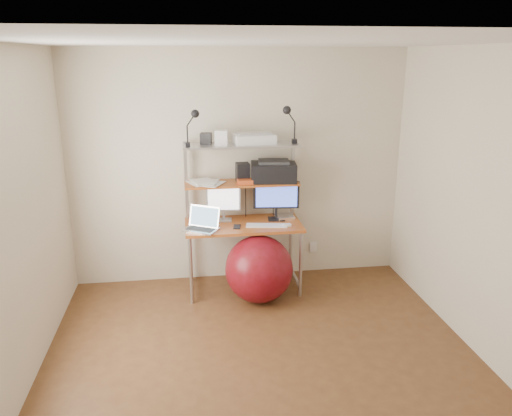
{
  "coord_description": "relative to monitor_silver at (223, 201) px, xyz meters",
  "views": [
    {
      "loc": [
        -0.56,
        -3.44,
        2.41
      ],
      "look_at": [
        0.09,
        1.15,
        0.99
      ],
      "focal_mm": 35.0,
      "sensor_mm": 36.0,
      "label": 1
    }
  ],
  "objects": [
    {
      "name": "room",
      "position": [
        0.19,
        -1.58,
        0.3
      ],
      "size": [
        3.6,
        3.6,
        3.6
      ],
      "color": "brown",
      "rests_on": "ground"
    },
    {
      "name": "computer_desk",
      "position": [
        0.19,
        -0.07,
        0.0
      ],
      "size": [
        1.2,
        0.6,
        1.57
      ],
      "color": "#BD5C24",
      "rests_on": "ground"
    },
    {
      "name": "wall_outlet",
      "position": [
        1.04,
        0.21,
        -0.65
      ],
      "size": [
        0.08,
        0.01,
        0.12
      ],
      "primitive_type": "cube",
      "color": "silver",
      "rests_on": "room"
    },
    {
      "name": "monitor_silver",
      "position": [
        0.0,
        0.0,
        0.0
      ],
      "size": [
        0.36,
        0.14,
        0.4
      ],
      "rotation": [
        0.0,
        0.0,
        -0.08
      ],
      "color": "#B3B3B8",
      "rests_on": "desktop"
    },
    {
      "name": "monitor_black",
      "position": [
        0.56,
        -0.04,
        0.03
      ],
      "size": [
        0.48,
        0.15,
        0.48
      ],
      "rotation": [
        0.0,
        0.0,
        -0.1
      ],
      "color": "black",
      "rests_on": "desktop"
    },
    {
      "name": "laptop",
      "position": [
        -0.23,
        -0.25,
        -0.16
      ],
      "size": [
        0.41,
        0.39,
        0.29
      ],
      "rotation": [
        0.0,
        0.0,
        -0.51
      ],
      "color": "silver",
      "rests_on": "desktop"
    },
    {
      "name": "keyboard",
      "position": [
        0.42,
        -0.25,
        -0.21
      ],
      "size": [
        0.43,
        0.19,
        0.01
      ],
      "primitive_type": "cube",
      "rotation": [
        0.0,
        0.0,
        -0.17
      ],
      "color": "silver",
      "rests_on": "desktop"
    },
    {
      "name": "mouse",
      "position": [
        0.62,
        -0.29,
        -0.2
      ],
      "size": [
        0.09,
        0.06,
        0.02
      ],
      "primitive_type": "cube",
      "rotation": [
        0.0,
        0.0,
        0.14
      ],
      "color": "silver",
      "rests_on": "desktop"
    },
    {
      "name": "mac_mini",
      "position": [
        0.65,
        -0.03,
        -0.19
      ],
      "size": [
        0.2,
        0.2,
        0.03
      ],
      "primitive_type": "cube",
      "rotation": [
        0.0,
        0.0,
        0.12
      ],
      "color": "silver",
      "rests_on": "desktop"
    },
    {
      "name": "phone",
      "position": [
        0.12,
        -0.24,
        -0.21
      ],
      "size": [
        0.09,
        0.14,
        0.01
      ],
      "primitive_type": "cube",
      "rotation": [
        0.0,
        0.0,
        -0.16
      ],
      "color": "black",
      "rests_on": "desktop"
    },
    {
      "name": "printer",
      "position": [
        0.53,
        -0.0,
        0.3
      ],
      "size": [
        0.5,
        0.37,
        0.22
      ],
      "rotation": [
        0.0,
        0.0,
        -0.12
      ],
      "color": "black",
      "rests_on": "mid_shelf"
    },
    {
      "name": "nas_cube",
      "position": [
        0.21,
        0.02,
        0.3
      ],
      "size": [
        0.14,
        0.14,
        0.2
      ],
      "primitive_type": "cube",
      "rotation": [
        0.0,
        0.0,
        0.07
      ],
      "color": "black",
      "rests_on": "mid_shelf"
    },
    {
      "name": "red_box",
      "position": [
        0.22,
        -0.08,
        0.22
      ],
      "size": [
        0.17,
        0.12,
        0.05
      ],
      "primitive_type": "cube",
      "rotation": [
        0.0,
        0.0,
        0.04
      ],
      "color": "#BD481E",
      "rests_on": "mid_shelf"
    },
    {
      "name": "scanner",
      "position": [
        0.32,
        0.02,
        0.65
      ],
      "size": [
        0.44,
        0.32,
        0.11
      ],
      "rotation": [
        0.0,
        0.0,
        0.13
      ],
      "color": "silver",
      "rests_on": "top_shelf"
    },
    {
      "name": "box_white",
      "position": [
        -0.01,
        -0.04,
        0.67
      ],
      "size": [
        0.14,
        0.12,
        0.15
      ],
      "primitive_type": "cube",
      "rotation": [
        0.0,
        0.0,
        -0.16
      ],
      "color": "silver",
      "rests_on": "top_shelf"
    },
    {
      "name": "box_grey",
      "position": [
        -0.16,
        0.05,
        0.65
      ],
      "size": [
        0.13,
        0.13,
        0.11
      ],
      "primitive_type": "cube",
      "rotation": [
        0.0,
        0.0,
        -0.18
      ],
      "color": "#2B2B2D",
      "rests_on": "top_shelf"
    },
    {
      "name": "clip_lamp_left",
      "position": [
        -0.28,
        -0.12,
        0.86
      ],
      "size": [
        0.14,
        0.08,
        0.36
      ],
      "color": "black",
      "rests_on": "top_shelf"
    },
    {
      "name": "clip_lamp_right",
      "position": [
        0.66,
        -0.07,
        0.88
      ],
      "size": [
        0.15,
        0.08,
        0.38
      ],
      "color": "black",
      "rests_on": "top_shelf"
    },
    {
      "name": "exercise_ball",
      "position": [
        0.32,
        -0.42,
        -0.61
      ],
      "size": [
        0.69,
        0.69,
        0.69
      ],
      "primitive_type": "sphere",
      "color": "maroon",
      "rests_on": "floor"
    },
    {
      "name": "paper_stack",
      "position": [
        -0.19,
        -0.01,
        0.21
      ],
      "size": [
        0.42,
        0.42,
        0.02
      ],
      "color": "white",
      "rests_on": "mid_shelf"
    }
  ]
}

